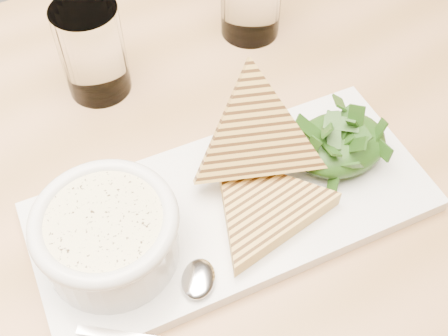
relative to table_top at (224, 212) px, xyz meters
name	(u,v)px	position (x,y,z in m)	size (l,w,h in m)	color
table_top	(224,212)	(0.00, 0.00, 0.00)	(1.33, 0.89, 0.04)	#AD7C4E
table_leg_br	(392,67)	(0.62, 0.39, -0.37)	(0.06, 0.06, 0.70)	#AD7C4E
platter	(233,207)	(0.00, -0.01, 0.03)	(0.40, 0.18, 0.02)	white
soup_bowl	(110,239)	(-0.12, -0.02, 0.06)	(0.12, 0.12, 0.05)	white
soup	(104,222)	(-0.12, -0.02, 0.09)	(0.10, 0.10, 0.01)	beige
bowl_rim	(104,221)	(-0.12, -0.02, 0.09)	(0.13, 0.13, 0.01)	white
sandwich_flat	(264,207)	(0.02, -0.04, 0.05)	(0.15, 0.15, 0.02)	gold
sandwich_lean	(256,136)	(0.04, 0.01, 0.09)	(0.15, 0.15, 0.08)	gold
salad_base	(339,144)	(0.13, -0.01, 0.06)	(0.10, 0.08, 0.04)	black
arugula_pile	(340,140)	(0.13, -0.01, 0.06)	(0.11, 0.10, 0.05)	#2F5517
spoon_bowl	(198,279)	(-0.06, -0.08, 0.04)	(0.03, 0.04, 0.01)	silver
glass_near	(92,51)	(-0.06, 0.22, 0.08)	(0.07, 0.07, 0.11)	white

